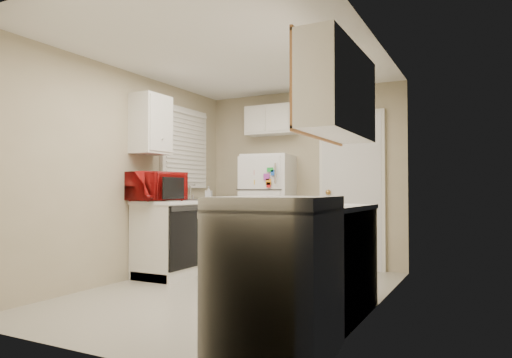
% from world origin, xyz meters
% --- Properties ---
extents(floor, '(3.80, 3.80, 0.00)m').
position_xyz_m(floor, '(0.00, 0.00, 0.00)').
color(floor, beige).
rests_on(floor, ground).
extents(ceiling, '(3.80, 3.80, 0.00)m').
position_xyz_m(ceiling, '(0.00, 0.00, 2.40)').
color(ceiling, white).
rests_on(ceiling, floor).
extents(wall_left, '(3.80, 3.80, 0.00)m').
position_xyz_m(wall_left, '(-1.40, 0.00, 1.20)').
color(wall_left, tan).
rests_on(wall_left, floor).
extents(wall_right, '(3.80, 3.80, 0.00)m').
position_xyz_m(wall_right, '(1.40, 0.00, 1.20)').
color(wall_right, tan).
rests_on(wall_right, floor).
extents(wall_back, '(2.80, 2.80, 0.00)m').
position_xyz_m(wall_back, '(0.00, 1.90, 1.20)').
color(wall_back, tan).
rests_on(wall_back, floor).
extents(wall_front, '(2.80, 2.80, 0.00)m').
position_xyz_m(wall_front, '(0.00, -1.90, 1.20)').
color(wall_front, tan).
rests_on(wall_front, floor).
extents(left_counter, '(0.60, 1.80, 0.90)m').
position_xyz_m(left_counter, '(-1.10, 0.90, 0.45)').
color(left_counter, silver).
rests_on(left_counter, floor).
extents(dishwasher, '(0.03, 0.58, 0.72)m').
position_xyz_m(dishwasher, '(-0.81, 0.30, 0.49)').
color(dishwasher, black).
rests_on(dishwasher, floor).
extents(sink, '(0.54, 0.74, 0.16)m').
position_xyz_m(sink, '(-1.10, 1.05, 0.86)').
color(sink, gray).
rests_on(sink, left_counter).
extents(microwave, '(0.67, 0.46, 0.40)m').
position_xyz_m(microwave, '(-1.15, 0.20, 1.05)').
color(microwave, maroon).
rests_on(microwave, left_counter).
extents(soap_bottle, '(0.10, 0.10, 0.18)m').
position_xyz_m(soap_bottle, '(-1.15, 1.31, 1.00)').
color(soap_bottle, white).
rests_on(soap_bottle, left_counter).
extents(window_blinds, '(0.10, 0.98, 1.08)m').
position_xyz_m(window_blinds, '(-1.36, 1.05, 1.60)').
color(window_blinds, silver).
rests_on(window_blinds, wall_left).
extents(upper_cabinet_left, '(0.30, 0.45, 0.70)m').
position_xyz_m(upper_cabinet_left, '(-1.25, 0.22, 1.80)').
color(upper_cabinet_left, silver).
rests_on(upper_cabinet_left, wall_left).
extents(refrigerator, '(0.69, 0.68, 1.50)m').
position_xyz_m(refrigerator, '(-0.35, 1.57, 0.75)').
color(refrigerator, silver).
rests_on(refrigerator, floor).
extents(cabinet_over_fridge, '(0.70, 0.30, 0.40)m').
position_xyz_m(cabinet_over_fridge, '(-0.40, 1.75, 2.00)').
color(cabinet_over_fridge, silver).
rests_on(cabinet_over_fridge, wall_back).
extents(interior_door, '(0.86, 0.06, 2.08)m').
position_xyz_m(interior_door, '(0.70, 1.86, 1.02)').
color(interior_door, silver).
rests_on(interior_door, floor).
extents(right_counter, '(0.60, 2.00, 0.90)m').
position_xyz_m(right_counter, '(1.10, -0.80, 0.45)').
color(right_counter, silver).
rests_on(right_counter, floor).
extents(stove, '(0.74, 0.88, 1.00)m').
position_xyz_m(stove, '(1.13, -1.42, 0.50)').
color(stove, silver).
rests_on(stove, floor).
extents(upper_cabinet_right, '(0.30, 1.20, 0.70)m').
position_xyz_m(upper_cabinet_right, '(1.25, -0.50, 1.80)').
color(upper_cabinet_right, silver).
rests_on(upper_cabinet_right, wall_right).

